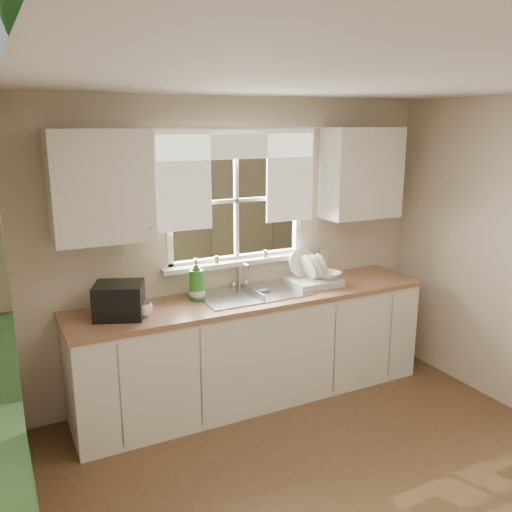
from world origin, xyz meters
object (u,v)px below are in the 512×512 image
cup (144,309)px  black_appliance (119,300)px  soap_bottle_a (196,279)px  dish_rack (313,277)px

cup → black_appliance: 0.19m
black_appliance → soap_bottle_a: bearing=31.7°
soap_bottle_a → cup: (-0.48, -0.17, -0.12)m
dish_rack → black_appliance: size_ratio=1.27×
dish_rack → black_appliance: 1.69m
black_appliance → dish_rack: bearing=23.0°
cup → dish_rack: bearing=9.0°
dish_rack → black_appliance: dish_rack is taller
cup → black_appliance: black_appliance is taller
dish_rack → black_appliance: (-1.69, -0.04, 0.06)m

